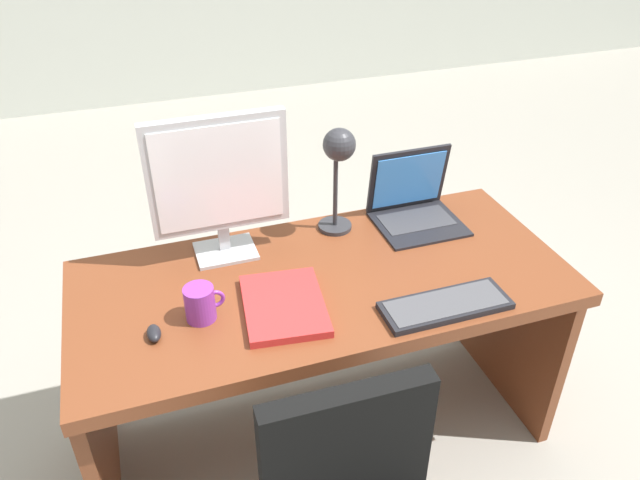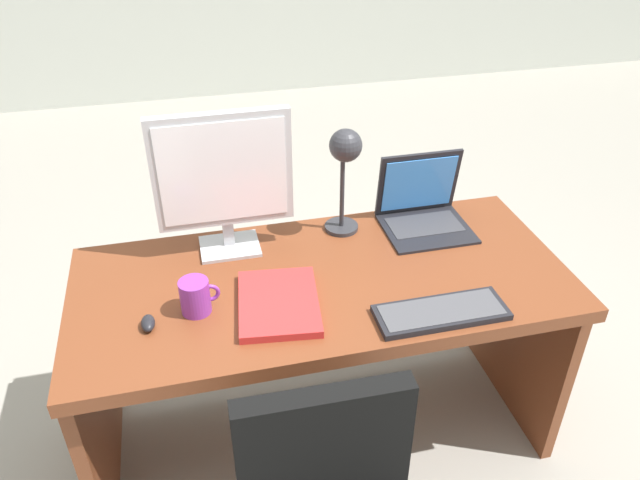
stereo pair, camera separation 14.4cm
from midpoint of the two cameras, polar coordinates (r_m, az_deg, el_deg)
The scene contains 9 objects.
ground at distance 3.60m, azimuth -8.63°, elevation 0.67°, with size 12.00×12.00×0.00m, color gray.
desk at distance 2.13m, azimuth -2.00°, elevation -7.13°, with size 1.59×0.72×0.74m.
monitor at distance 1.98m, azimuth -11.43°, elevation 5.45°, with size 0.44×0.16×0.49m.
laptop at distance 2.26m, azimuth 6.76°, elevation 3.81°, with size 0.30×0.27×0.26m.
keyboard at distance 1.87m, azimuth 9.36°, elevation -6.04°, with size 0.39×0.14×0.02m.
mouse at distance 1.83m, azimuth -17.33°, elevation -8.29°, with size 0.04×0.07×0.03m.
desk_lamp at distance 2.06m, azimuth -0.30°, elevation 7.51°, with size 0.12×0.14×0.39m.
book at distance 1.85m, azimuth -5.59°, elevation -6.08°, with size 0.27×0.34×0.03m.
coffee_mug at distance 1.83m, azimuth -13.21°, elevation -5.78°, with size 0.12×0.09×0.11m.
Camera 1 is at (-0.52, -1.50, 1.92)m, focal length 34.63 mm.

